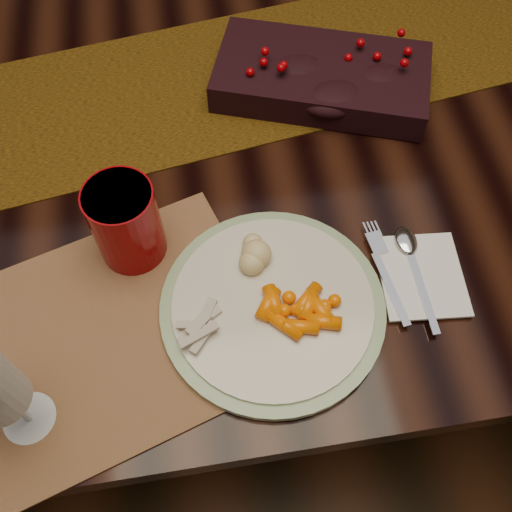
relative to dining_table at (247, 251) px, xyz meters
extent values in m
plane|color=black|center=(0.00, 0.00, -0.38)|extent=(5.00, 5.00, 0.00)
cube|color=black|center=(0.00, 0.00, 0.00)|extent=(1.80, 1.00, 0.75)
cube|color=#34250E|center=(0.05, 0.13, 0.38)|extent=(1.56, 0.56, 0.00)
cube|color=brown|center=(-0.24, -0.33, 0.38)|extent=(0.50, 0.42, 0.00)
cylinder|color=beige|center=(-0.01, -0.32, 0.39)|extent=(0.37, 0.37, 0.02)
cube|color=white|center=(0.20, -0.30, 0.38)|extent=(0.12, 0.14, 0.00)
cylinder|color=#890307|center=(-0.18, -0.19, 0.44)|extent=(0.11, 0.11, 0.12)
camera|label=1|loc=(-0.08, -0.63, 1.06)|focal=40.00mm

